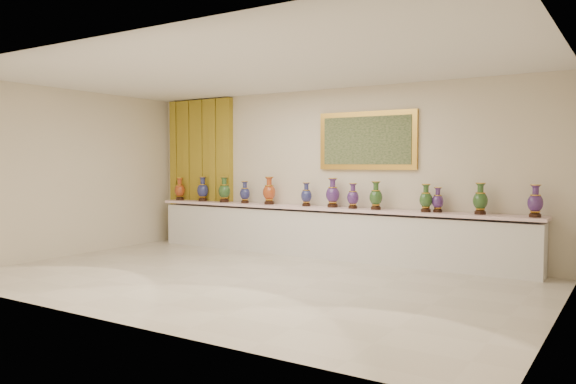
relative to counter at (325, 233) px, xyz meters
The scene contains 17 objects.
ground 2.31m from the counter, 90.00° to the right, with size 8.00×8.00×0.00m, color beige.
room 2.70m from the counter, behind, with size 8.00×8.00×8.00m.
counter is the anchor object (origin of this frame).
vase_0 3.52m from the counter, behind, with size 0.22×0.22×0.47m.
vase_1 2.92m from the counter, behind, with size 0.28×0.28×0.50m.
vase_2 2.36m from the counter, behind, with size 0.26×0.26×0.51m.
vase_3 1.87m from the counter, behind, with size 0.25×0.25×0.42m.
vase_4 1.37m from the counter, behind, with size 0.30×0.30×0.52m.
vase_5 0.75m from the counter, behind, with size 0.24×0.24×0.43m.
vase_6 0.71m from the counter, ahead, with size 0.32×0.32×0.51m.
vase_7 0.87m from the counter, ahead, with size 0.26×0.26×0.43m.
vase_8 1.20m from the counter, ahead, with size 0.24×0.24×0.47m.
vase_9 1.96m from the counter, ahead, with size 0.24×0.24×0.45m.
vase_10 2.11m from the counter, ahead, with size 0.20×0.20×0.40m.
vase_11 2.76m from the counter, ahead, with size 0.25×0.25×0.48m.
vase_12 3.52m from the counter, ahead, with size 0.28×0.28×0.47m.
label_card 0.93m from the counter, behind, with size 0.10×0.06×0.00m, color white.
Camera 1 is at (4.74, -6.44, 1.68)m, focal length 35.00 mm.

